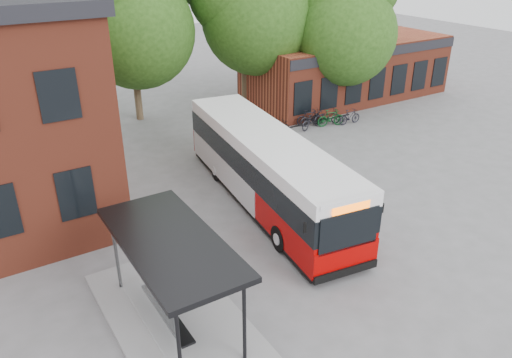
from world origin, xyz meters
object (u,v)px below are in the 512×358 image
bicycle_7 (350,117)px  bicycle_0 (279,128)px  bicycle_5 (331,118)px  bicycle_3 (309,117)px  bicycle_6 (327,117)px  bicycle_4 (312,118)px  city_bus (267,170)px  bus_shelter (174,282)px  bicycle_2 (311,120)px

bicycle_7 → bicycle_0: bearing=82.7°
bicycle_5 → bicycle_7: (1.22, -0.32, -0.05)m
bicycle_3 → bicycle_6: size_ratio=0.86×
bicycle_4 → bicycle_7: size_ratio=1.11×
bicycle_5 → bicycle_0: bearing=96.5°
bicycle_3 → bicycle_5: bearing=-117.3°
bicycle_0 → bicycle_5: (3.41, -0.45, 0.12)m
city_bus → bicycle_6: (8.45, 6.32, -1.04)m
bicycle_4 → bicycle_5: (0.80, -0.74, 0.07)m
city_bus → bicycle_7: city_bus is taller
bicycle_3 → bicycle_4: bicycle_3 is taller
city_bus → bicycle_4: size_ratio=7.09×
bicycle_6 → bicycle_7: 1.40m
bicycle_5 → bicycle_7: size_ratio=1.12×
bus_shelter → bicycle_7: (15.90, 10.41, -0.99)m
bus_shelter → bicycle_4: bearing=39.5°
bicycle_2 → bicycle_0: bearing=67.6°
bus_shelter → bicycle_7: bus_shelter is taller
bicycle_2 → bicycle_4: bearing=-61.7°
city_bus → bicycle_5: 10.40m
bicycle_3 → bicycle_4: size_ratio=0.93×
bicycle_4 → bicycle_5: bicycle_5 is taller
bicycle_2 → bicycle_5: 1.25m
city_bus → bicycle_6: bearing=44.2°
bicycle_3 → bicycle_4: (0.16, -0.12, -0.03)m
bicycle_2 → bicycle_4: size_ratio=1.11×
bicycle_0 → bicycle_7: (4.63, -0.77, 0.06)m
bicycle_5 → bicycle_6: size_ratio=0.94×
city_bus → bicycle_5: size_ratio=7.01×
bicycle_2 → bicycle_5: bicycle_5 is taller
bicycle_3 → bicycle_6: bearing=-103.2°
bicycle_6 → bicycle_7: bearing=-104.5°
bicycle_4 → bus_shelter: bearing=133.3°
city_bus → bicycle_0: (5.05, 6.42, -1.12)m
bicycle_0 → bicycle_2: (2.19, -0.16, 0.10)m
bicycle_3 → bicycle_7: size_ratio=1.03×
bicycle_0 → bicycle_5: 3.44m
bus_shelter → bicycle_5: 18.20m
bicycle_0 → bicycle_7: 4.69m
city_bus → bicycle_5: (8.46, 5.96, -1.01)m
bus_shelter → bicycle_6: (14.67, 11.08, -0.97)m
bicycle_3 → bicycle_5: size_ratio=0.92×
city_bus → bicycle_0: 8.24m
bus_shelter → bicycle_2: (13.47, 11.02, -0.96)m
bus_shelter → city_bus: (6.22, 4.76, 0.07)m
bicycle_6 → bicycle_4: bearing=78.7°
bus_shelter → city_bus: bearing=37.4°
bicycle_3 → bicycle_0: bearing=113.6°
bus_shelter → bicycle_5: bearing=36.1°
bus_shelter → bicycle_0: 15.91m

